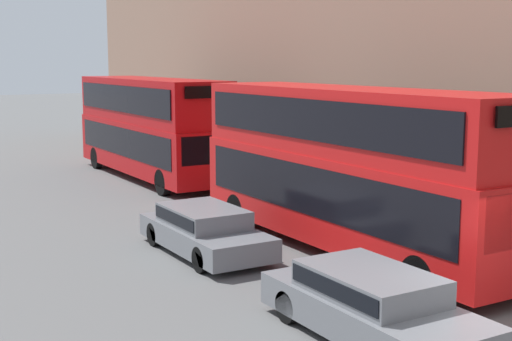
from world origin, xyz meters
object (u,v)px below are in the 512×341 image
bus_second_in_queue (150,124)px  car_hatchback (205,229)px  car_dark_sedan (372,303)px  bus_leading (349,162)px

bus_second_in_queue → car_hatchback: 12.58m
bus_second_in_queue → car_hatchback: size_ratio=2.44×
bus_second_in_queue → car_dark_sedan: size_ratio=2.32×
bus_leading → bus_second_in_queue: 13.70m
bus_second_in_queue → car_hatchback: bus_second_in_queue is taller
bus_second_in_queue → car_dark_sedan: 19.16m
car_hatchback → bus_second_in_queue: bearing=74.2°
car_hatchback → bus_leading: bearing=-26.6°
car_dark_sedan → bus_leading: bearing=56.2°
bus_second_in_queue → car_hatchback: bearing=-105.8°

